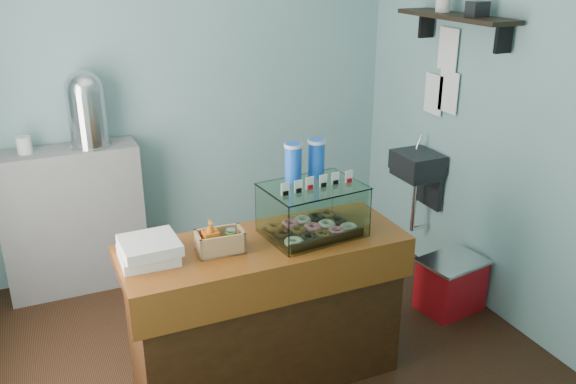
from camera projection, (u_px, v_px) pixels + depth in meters
name	position (u px, v px, depth m)	size (l,w,h in m)	color
ground	(252.00, 352.00, 3.93)	(3.50, 3.50, 0.00)	black
room_shell	(249.00, 89.00, 3.31)	(3.54, 3.04, 2.82)	#73A9A7
counter	(266.00, 311.00, 3.54)	(1.60, 0.60, 0.90)	#3B1E0B
back_shelf	(74.00, 220.00, 4.51)	(1.00, 0.32, 1.10)	gray
display_case	(311.00, 205.00, 3.45)	(0.57, 0.45, 0.51)	black
condiment_crate	(218.00, 241.00, 3.24)	(0.26, 0.17, 0.19)	tan
pastry_boxes	(149.00, 250.00, 3.17)	(0.31, 0.31, 0.12)	silver
coffee_urn	(86.00, 107.00, 4.27)	(0.30, 0.30, 0.54)	silver
red_cooler	(451.00, 284.00, 4.34)	(0.49, 0.40, 0.39)	red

